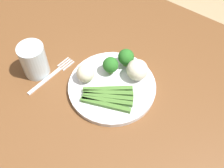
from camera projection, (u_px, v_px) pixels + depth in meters
name	position (u px, v px, depth m)	size (l,w,h in m)	color
dining_table	(89.00, 112.00, 0.85)	(1.33, 0.97, 0.73)	brown
plate	(112.00, 87.00, 0.78)	(0.24, 0.24, 0.01)	white
asparagus_bundle	(107.00, 97.00, 0.74)	(0.15, 0.12, 0.01)	#47752D
broccoli_outer_edge	(111.00, 65.00, 0.77)	(0.04, 0.04, 0.05)	#568E33
broccoli_front_left	(126.00, 57.00, 0.79)	(0.05, 0.05, 0.06)	#568E33
cauliflower_mid	(137.00, 70.00, 0.76)	(0.06, 0.06, 0.06)	silver
cauliflower_near_center	(86.00, 73.00, 0.76)	(0.05, 0.05, 0.05)	beige
fork	(52.00, 75.00, 0.81)	(0.03, 0.17, 0.00)	silver
water_glass	(34.00, 60.00, 0.78)	(0.07, 0.07, 0.10)	silver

